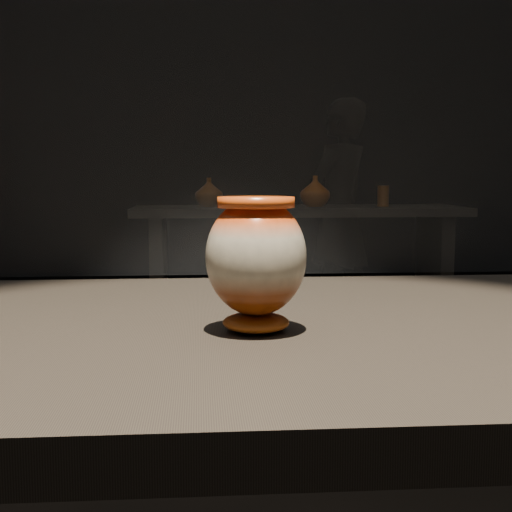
{
  "coord_description": "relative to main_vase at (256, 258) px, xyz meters",
  "views": [
    {
      "loc": [
        0.08,
        -0.91,
        1.09
      ],
      "look_at": [
        0.15,
        -0.06,
        0.99
      ],
      "focal_mm": 50.0,
      "sensor_mm": 36.0,
      "label": 1
    }
  ],
  "objects": [
    {
      "name": "visitor",
      "position": [
        0.94,
        4.24,
        -0.17
      ],
      "size": [
        0.7,
        0.7,
        1.64
      ],
      "primitive_type": "imported",
      "rotation": [
        0.0,
        0.0,
        3.91
      ],
      "color": "black",
      "rests_on": "ground"
    },
    {
      "name": "back_vase_right",
      "position": [
        1.05,
        3.42,
        -0.03
      ],
      "size": [
        0.07,
        0.07,
        0.13
      ],
      "primitive_type": "cylinder",
      "color": "#974C16",
      "rests_on": "back_shelf"
    },
    {
      "name": "back_shelf",
      "position": [
        0.54,
        3.44,
        -0.35
      ],
      "size": [
        2.0,
        0.6,
        0.9
      ],
      "color": "black",
      "rests_on": "ground"
    },
    {
      "name": "main_vase",
      "position": [
        0.0,
        0.0,
        0.0
      ],
      "size": [
        0.16,
        0.16,
        0.16
      ],
      "rotation": [
        0.0,
        0.0,
        0.41
      ],
      "color": "maroon",
      "rests_on": "display_plinth"
    },
    {
      "name": "back_vase_mid",
      "position": [
        0.63,
        3.4,
        0.0
      ],
      "size": [
        0.25,
        0.25,
        0.19
      ],
      "primitive_type": "imported",
      "rotation": [
        0.0,
        0.0,
        5.43
      ],
      "color": "maroon",
      "rests_on": "back_shelf"
    },
    {
      "name": "back_vase_left",
      "position": [
        -0.01,
        3.43,
        -0.0
      ],
      "size": [
        0.17,
        0.17,
        0.17
      ],
      "primitive_type": "imported",
      "rotation": [
        0.0,
        0.0,
        1.6
      ],
      "color": "#974C16",
      "rests_on": "back_shelf"
    }
  ]
}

